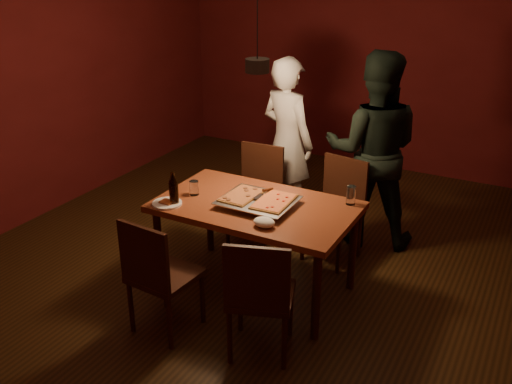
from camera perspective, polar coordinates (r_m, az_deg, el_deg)
The scene contains 19 objects.
room_shell at distance 4.36m, azimuth 0.12°, elevation 8.01°, with size 6.00×6.00×6.00m.
dining_table at distance 4.37m, azimuth -0.00°, elevation -2.09°, with size 1.50×0.90×0.75m.
chair_far_left at distance 5.25m, azimuth 0.17°, elevation 0.76°, with size 0.44×0.44×0.49m.
chair_far_right at distance 4.99m, azimuth 8.21°, elevation -0.77°, with size 0.49×0.49×0.49m.
chair_near_left at distance 3.98m, azimuth -9.97°, elevation -7.45°, with size 0.45×0.45×0.49m.
chair_near_right at distance 3.71m, azimuth 0.33°, elevation -9.62°, with size 0.53×0.53×0.49m.
pizza_tray at distance 4.31m, azimuth 0.20°, elevation -1.06°, with size 0.55×0.45×0.05m, color silver.
pizza_meat at distance 4.36m, azimuth -1.41°, elevation -0.30°, with size 0.23×0.36×0.02m, color maroon.
pizza_cheese at distance 4.25m, azimuth 1.82°, elevation -0.92°, with size 0.24×0.38×0.02m, color gold.
spatula at distance 4.32m, azimuth 0.21°, elevation -0.42°, with size 0.09×0.24×0.04m, color silver, non-canonical shape.
beer_bottle_a at distance 4.36m, azimuth -8.29°, elevation 0.45°, with size 0.07×0.07×0.25m.
beer_bottle_b at distance 4.33m, azimuth -8.23°, elevation 0.32°, with size 0.07×0.07×0.26m.
water_glass_left at distance 4.51m, azimuth -6.21°, elevation 0.41°, with size 0.07×0.07×0.12m, color silver.
water_glass_right at distance 4.37m, azimuth 9.47°, elevation -0.33°, with size 0.07×0.07×0.15m, color silver.
plate_slice at distance 4.38m, azimuth -8.89°, elevation -1.12°, with size 0.23×0.23×0.03m.
napkin at distance 3.98m, azimuth 0.82°, elevation -3.04°, with size 0.16×0.12×0.07m, color white.
diner_white at distance 5.52m, azimuth 3.14°, elevation 5.01°, with size 0.60×0.39×1.64m, color white.
diner_dark at distance 5.19m, azimuth 11.58°, elevation 4.10°, with size 0.86×0.67×1.77m, color black.
pendant_lamp at distance 4.28m, azimuth 0.13°, elevation 12.67°, with size 0.18×0.18×1.10m.
Camera 1 is at (1.99, -3.71, 2.55)m, focal length 40.00 mm.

